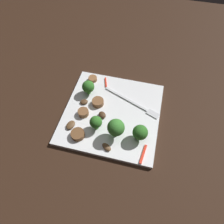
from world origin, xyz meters
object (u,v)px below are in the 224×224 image
(mushroom_2, at_px, (107,147))
(pepper_strip_1, at_px, (143,154))
(plate, at_px, (112,113))
(sausage_slice_0, at_px, (93,79))
(broccoli_floret_1, at_px, (88,87))
(fork, at_px, (135,104))
(broccoli_floret_0, at_px, (96,122))
(mushroom_4, at_px, (102,115))
(mushroom_0, at_px, (71,125))
(sausage_slice_1, at_px, (78,134))
(sausage_slice_2, at_px, (83,113))
(broccoli_floret_2, at_px, (116,128))
(mushroom_1, at_px, (84,102))
(pepper_strip_0, at_px, (106,82))
(broccoli_floret_3, at_px, (140,133))
(sausage_slice_3, at_px, (98,102))

(mushroom_2, distance_m, pepper_strip_1, 0.09)
(plate, relative_size, sausage_slice_0, 9.91)
(plate, height_order, broccoli_floret_1, broccoli_floret_1)
(fork, distance_m, broccoli_floret_0, 0.14)
(broccoli_floret_1, xyz_separation_m, mushroom_4, (0.06, -0.07, -0.02))
(mushroom_0, xyz_separation_m, pepper_strip_1, (0.20, -0.03, -0.00))
(sausage_slice_1, height_order, sausage_slice_2, same)
(mushroom_4, bearing_deg, fork, 36.73)
(broccoli_floret_2, bearing_deg, mushroom_4, 134.80)
(mushroom_1, xyz_separation_m, mushroom_2, (0.10, -0.12, 0.00))
(mushroom_0, xyz_separation_m, pepper_strip_0, (0.05, 0.17, -0.00))
(broccoli_floret_1, height_order, mushroom_4, broccoli_floret_1)
(broccoli_floret_0, height_order, mushroom_4, broccoli_floret_0)
(mushroom_4, relative_size, pepper_strip_0, 0.61)
(sausage_slice_1, xyz_separation_m, mushroom_2, (0.08, -0.02, -0.00))
(mushroom_0, relative_size, pepper_strip_1, 0.56)
(broccoli_floret_3, xyz_separation_m, sausage_slice_1, (-0.15, -0.03, -0.02))
(plate, distance_m, mushroom_0, 0.12)
(sausage_slice_0, xyz_separation_m, sausage_slice_3, (0.04, -0.09, 0.00))
(broccoli_floret_0, relative_size, broccoli_floret_2, 0.73)
(sausage_slice_0, distance_m, sausage_slice_3, 0.10)
(sausage_slice_2, distance_m, pepper_strip_0, 0.13)
(broccoli_floret_3, bearing_deg, sausage_slice_0, 136.41)
(broccoli_floret_0, xyz_separation_m, pepper_strip_0, (-0.02, 0.16, -0.03))
(broccoli_floret_1, bearing_deg, broccoli_floret_2, -47.42)
(broccoli_floret_0, xyz_separation_m, sausage_slice_1, (-0.04, -0.03, -0.02))
(broccoli_floret_3, bearing_deg, fork, 105.22)
(broccoli_floret_2, xyz_separation_m, mushroom_2, (-0.01, -0.04, -0.04))
(broccoli_floret_2, distance_m, mushroom_0, 0.13)
(mushroom_0, bearing_deg, sausage_slice_1, -39.08)
(broccoli_floret_0, distance_m, sausage_slice_2, 0.06)
(sausage_slice_3, bearing_deg, plate, -21.49)
(broccoli_floret_2, height_order, sausage_slice_2, broccoli_floret_2)
(broccoli_floret_3, bearing_deg, sausage_slice_3, 148.77)
(plate, relative_size, mushroom_1, 11.85)
(pepper_strip_0, bearing_deg, pepper_strip_1, -54.15)
(sausage_slice_3, height_order, mushroom_0, sausage_slice_3)
(fork, distance_m, sausage_slice_3, 0.11)
(broccoli_floret_0, distance_m, mushroom_2, 0.07)
(sausage_slice_0, bearing_deg, mushroom_1, -89.21)
(sausage_slice_2, bearing_deg, mushroom_4, 6.86)
(plate, relative_size, broccoli_floret_0, 5.68)
(sausage_slice_3, distance_m, mushroom_0, 0.10)
(mushroom_1, relative_size, pepper_strip_1, 0.43)
(broccoli_floret_2, xyz_separation_m, sausage_slice_2, (-0.10, 0.04, -0.03))
(broccoli_floret_1, distance_m, mushroom_1, 0.05)
(plate, xyz_separation_m, pepper_strip_1, (0.10, -0.10, 0.01))
(fork, xyz_separation_m, mushroom_4, (-0.08, -0.06, 0.00))
(broccoli_floret_1, distance_m, sausage_slice_3, 0.05)
(sausage_slice_3, bearing_deg, broccoli_floret_2, -50.12)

